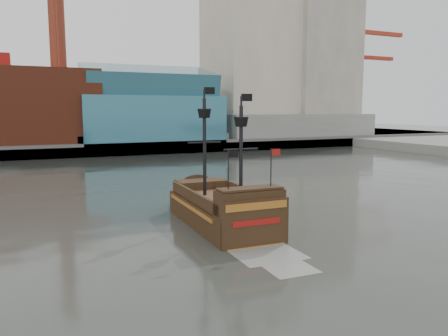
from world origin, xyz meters
name	(u,v)px	position (x,y,z in m)	size (l,w,h in m)	color
ground	(272,245)	(0.00, 0.00, 0.00)	(400.00, 400.00, 0.00)	#252723
promenade_far	(90,141)	(0.00, 92.00, 1.00)	(220.00, 60.00, 2.00)	slate
seawall	(110,150)	(0.00, 62.50, 1.30)	(220.00, 1.00, 2.60)	#4C4C49
skyline	(113,45)	(5.21, 84.56, 24.55)	(149.00, 45.00, 62.00)	brown
crane_a	(359,77)	(78.63, 82.00, 19.11)	(22.50, 4.00, 32.25)	slate
crane_b	(360,90)	(88.23, 92.00, 15.57)	(19.10, 4.00, 26.25)	slate
pirate_ship	(222,212)	(-1.01, 6.04, 1.06)	(5.34, 15.77, 11.71)	black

